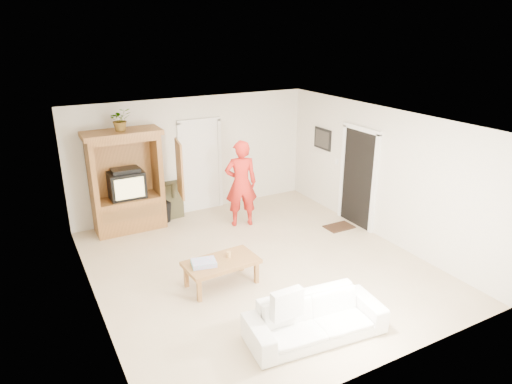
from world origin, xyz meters
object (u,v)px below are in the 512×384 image
man (241,184)px  coffee_table (221,264)px  armoire (128,188)px  sofa (315,318)px

man → coffee_table: (-1.39, -2.03, -0.54)m
armoire → coffee_table: armoire is taller
man → sofa: 3.98m
sofa → coffee_table: sofa is taller
armoire → coffee_table: 3.09m
armoire → man: size_ratio=1.13×
armoire → man: 2.32m
man → sofa: (-0.82, -3.84, -0.65)m
sofa → armoire: bearing=111.4°
armoire → coffee_table: bearing=-76.0°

